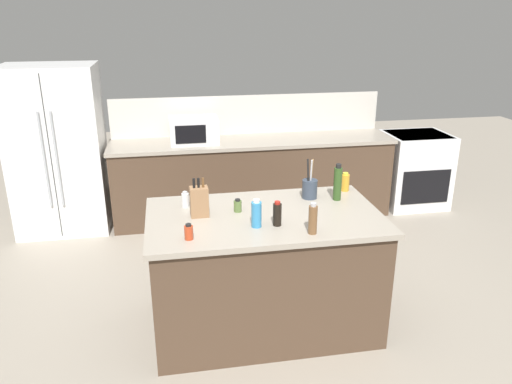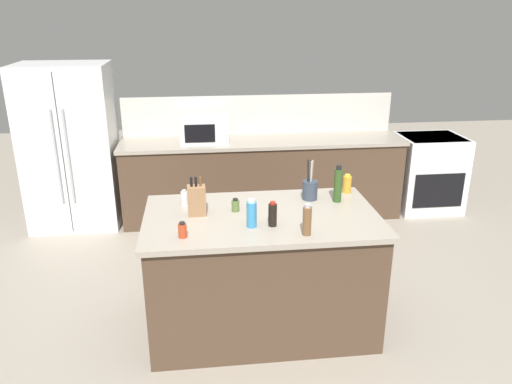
{
  "view_description": "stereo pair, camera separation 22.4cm",
  "coord_description": "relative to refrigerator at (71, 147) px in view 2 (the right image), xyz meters",
  "views": [
    {
      "loc": [
        -0.66,
        -3.31,
        2.36
      ],
      "look_at": [
        0.0,
        0.35,
        0.99
      ],
      "focal_mm": 35.0,
      "sensor_mm": 36.0,
      "label": 1
    },
    {
      "loc": [
        -0.44,
        -3.34,
        2.36
      ],
      "look_at": [
        0.0,
        0.35,
        0.99
      ],
      "focal_mm": 35.0,
      "sensor_mm": 36.0,
      "label": 2
    }
  ],
  "objects": [
    {
      "name": "spice_jar_paprika",
      "position": [
        1.29,
        -2.57,
        0.08
      ],
      "size": [
        0.06,
        0.06,
        0.11
      ],
      "color": "#B73D1E",
      "rests_on": "kitchen_island"
    },
    {
      "name": "olive_oil_bottle",
      "position": [
        2.47,
        -2.05,
        0.17
      ],
      "size": [
        0.06,
        0.06,
        0.29
      ],
      "color": "#2D4C1E",
      "rests_on": "kitchen_island"
    },
    {
      "name": "utensil_crock",
      "position": [
        2.27,
        -1.97,
        0.11
      ],
      "size": [
        0.12,
        0.12,
        0.32
      ],
      "color": "#333D4C",
      "rests_on": "kitchen_island"
    },
    {
      "name": "honey_jar",
      "position": [
        2.61,
        -1.86,
        0.1
      ],
      "size": [
        0.07,
        0.07,
        0.16
      ],
      "color": "gold",
      "rests_on": "kitchen_island"
    },
    {
      "name": "soy_sauce_bottle",
      "position": [
        1.9,
        -2.45,
        0.11
      ],
      "size": [
        0.06,
        0.06,
        0.18
      ],
      "color": "black",
      "rests_on": "kitchen_island"
    },
    {
      "name": "back_counter_run",
      "position": [
        2.15,
        -0.05,
        -0.44
      ],
      "size": [
        3.26,
        0.66,
        0.94
      ],
      "color": "#4C3828",
      "rests_on": "ground_plane"
    },
    {
      "name": "knife_block",
      "position": [
        1.38,
        -2.19,
        0.14
      ],
      "size": [
        0.13,
        0.1,
        0.29
      ],
      "rotation": [
        0.0,
        0.0,
        0.03
      ],
      "color": "#936B47",
      "rests_on": "kitchen_island"
    },
    {
      "name": "ground_plane",
      "position": [
        1.85,
        -2.25,
        -0.91
      ],
      "size": [
        14.0,
        14.0,
        0.0
      ],
      "primitive_type": "plane",
      "color": "gray"
    },
    {
      "name": "refrigerator",
      "position": [
        0.0,
        0.0,
        0.0
      ],
      "size": [
        0.96,
        0.75,
        1.82
      ],
      "color": "white",
      "rests_on": "ground_plane"
    },
    {
      "name": "kitchen_island",
      "position": [
        1.85,
        -2.25,
        -0.44
      ],
      "size": [
        1.72,
        1.01,
        0.94
      ],
      "color": "#4C3828",
      "rests_on": "ground_plane"
    },
    {
      "name": "range_oven",
      "position": [
        4.2,
        -0.05,
        -0.44
      ],
      "size": [
        0.76,
        0.65,
        0.92
      ],
      "color": "white",
      "rests_on": "ground_plane"
    },
    {
      "name": "microwave",
      "position": [
        1.48,
        -0.05,
        0.17
      ],
      "size": [
        0.53,
        0.39,
        0.28
      ],
      "color": "white",
      "rests_on": "back_counter_run"
    },
    {
      "name": "salt_shaker",
      "position": [
        1.29,
        -2.0,
        0.09
      ],
      "size": [
        0.05,
        0.05,
        0.13
      ],
      "color": "silver",
      "rests_on": "kitchen_island"
    },
    {
      "name": "wall_backsplash",
      "position": [
        2.15,
        0.27,
        0.26
      ],
      "size": [
        3.22,
        0.03,
        0.46
      ],
      "primitive_type": "cube",
      "color": "beige",
      "rests_on": "back_counter_run"
    },
    {
      "name": "pepper_grinder",
      "position": [
        2.11,
        -2.62,
        0.13
      ],
      "size": [
        0.06,
        0.06,
        0.22
      ],
      "color": "brown",
      "rests_on": "kitchen_island"
    },
    {
      "name": "spice_jar_oregano",
      "position": [
        1.67,
        -2.15,
        0.08
      ],
      "size": [
        0.06,
        0.06,
        0.1
      ],
      "color": "#567038",
      "rests_on": "kitchen_island"
    },
    {
      "name": "dish_soap_bottle",
      "position": [
        1.76,
        -2.45,
        0.13
      ],
      "size": [
        0.07,
        0.07,
        0.2
      ],
      "color": "#3384BC",
      "rests_on": "kitchen_island"
    }
  ]
}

